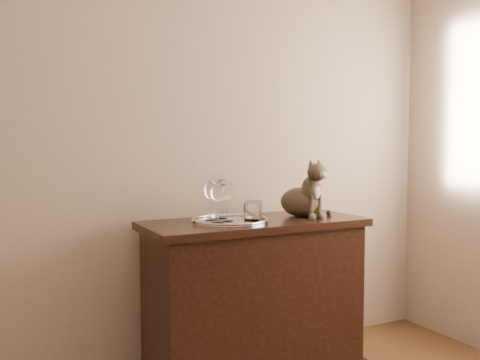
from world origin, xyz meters
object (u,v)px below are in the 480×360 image
object	(u,v)px
wine_glass_b	(222,199)
wine_glass_c	(218,203)
wine_glass_a	(211,201)
cat	(301,187)
tray	(230,221)
tumbler_a	(252,212)
sideboard	(254,298)
wine_glass_d	(227,201)
tumbler_c	(254,210)

from	to	relation	value
wine_glass_b	wine_glass_c	bearing A→B (deg)	-122.36
wine_glass_a	cat	distance (m)	0.53
wine_glass_a	tray	bearing A→B (deg)	-36.79
wine_glass_c	tumbler_a	bearing A→B (deg)	-11.85
tumbler_a	wine_glass_a	bearing A→B (deg)	144.02
tumbler_a	cat	size ratio (longest dim) A/B	0.29
sideboard	tumbler_a	xyz separation A→B (m)	(-0.05, -0.07, 0.48)
wine_glass_c	tumbler_a	distance (m)	0.19
wine_glass_a	wine_glass_d	bearing A→B (deg)	-50.43
wine_glass_b	tumbler_a	world-z (taller)	wine_glass_b
sideboard	cat	size ratio (longest dim) A/B	3.67
tray	wine_glass_c	bearing A→B (deg)	-160.34
tray	tumbler_a	world-z (taller)	tumbler_a
sideboard	tumbler_a	bearing A→B (deg)	-127.85
wine_glass_c	wine_glass_d	world-z (taller)	wine_glass_d
tumbler_a	sideboard	bearing A→B (deg)	52.15
wine_glass_d	wine_glass_a	bearing A→B (deg)	129.57
tumbler_a	tumbler_c	size ratio (longest dim) A/B	0.98
tray	wine_glass_d	distance (m)	0.11
wine_glass_a	wine_glass_b	distance (m)	0.09
sideboard	wine_glass_d	size ratio (longest dim) A/B	5.75
wine_glass_b	wine_glass_c	xyz separation A→B (m)	(-0.08, -0.13, -0.00)
tray	cat	bearing A→B (deg)	1.38
wine_glass_a	tumbler_c	size ratio (longest dim) A/B	2.13
wine_glass_d	wine_glass_c	bearing A→B (deg)	-161.18
sideboard	wine_glass_a	size ratio (longest dim) A/B	5.83
tray	tumbler_a	size ratio (longest dim) A/B	4.23
cat	wine_glass_a	bearing A→B (deg)	165.92
wine_glass_b	wine_glass_d	distance (m)	0.11
wine_glass_b	cat	bearing A→B (deg)	-11.59
wine_glass_c	tumbler_c	bearing A→B (deg)	6.17
tray	wine_glass_a	bearing A→B (deg)	143.21
wine_glass_d	wine_glass_b	bearing A→B (deg)	77.63
tumbler_c	sideboard	bearing A→B (deg)	44.85
tumbler_c	wine_glass_a	bearing A→B (deg)	163.32
wine_glass_d	tumbler_a	xyz separation A→B (m)	(0.12, -0.06, -0.06)
wine_glass_a	wine_glass_c	bearing A→B (deg)	-91.07
wine_glass_a	wine_glass_d	size ratio (longest dim) A/B	0.99
wine_glass_b	cat	xyz separation A→B (m)	(0.45, -0.09, 0.05)
tray	cat	xyz separation A→B (m)	(0.45, 0.01, 0.16)
wine_glass_c	wine_glass_d	distance (m)	0.06
sideboard	cat	xyz separation A→B (m)	(0.30, 0.01, 0.59)
tray	wine_glass_d	bearing A→B (deg)	-158.23
tray	wine_glass_c	size ratio (longest dim) A/B	1.99
tumbler_c	cat	distance (m)	0.33
wine_glass_b	tumbler_c	world-z (taller)	wine_glass_b
tumbler_c	wine_glass_d	bearing A→B (deg)	-178.67
wine_glass_d	tumbler_a	world-z (taller)	wine_glass_d
wine_glass_d	tumbler_a	distance (m)	0.14
wine_glass_c	wine_glass_a	bearing A→B (deg)	88.93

